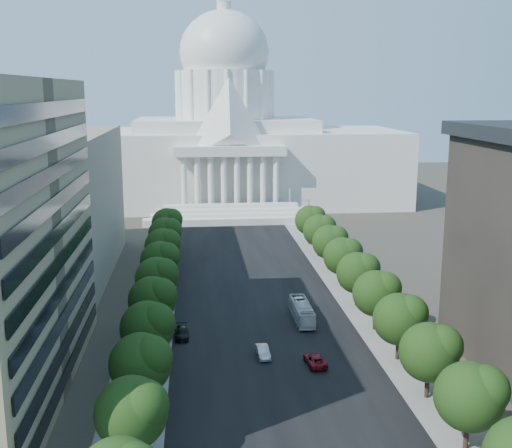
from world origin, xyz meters
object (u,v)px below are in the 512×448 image
object	(u,v)px
car_red	(315,360)
city_bus	(302,311)
car_dark_b	(182,333)
car_silver	(263,352)

from	to	relation	value
car_red	city_bus	size ratio (longest dim) A/B	0.46
city_bus	car_dark_b	bearing A→B (deg)	-164.07
car_red	car_dark_b	size ratio (longest dim) A/B	1.01
car_dark_b	car_red	bearing A→B (deg)	-34.52
car_red	city_bus	bearing A→B (deg)	-98.92
car_silver	car_red	world-z (taller)	car_silver
car_dark_b	city_bus	world-z (taller)	city_bus
car_silver	city_bus	bearing A→B (deg)	56.41
car_red	car_silver	bearing A→B (deg)	-32.01
car_red	car_dark_b	xyz separation A→B (m)	(-19.11, 12.33, 0.03)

